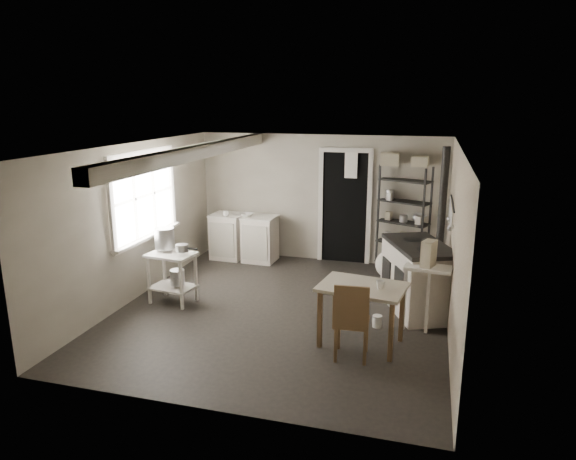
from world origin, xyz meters
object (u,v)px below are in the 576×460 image
(prep_table, at_px, (172,276))
(flour_sack, at_px, (386,263))
(stockpot, at_px, (165,238))
(chair, at_px, (352,318))
(shelf_rack, at_px, (404,216))
(work_table, at_px, (361,315))
(stove, at_px, (417,281))
(base_cabinets, at_px, (244,235))

(prep_table, relative_size, flour_sack, 1.72)
(stockpot, distance_m, flour_sack, 3.65)
(chair, bearing_deg, stockpot, 156.59)
(shelf_rack, bearing_deg, work_table, -73.12)
(stockpot, height_order, work_table, stockpot)
(stockpot, bearing_deg, chair, -19.68)
(stove, height_order, chair, chair)
(shelf_rack, distance_m, stove, 1.90)
(chair, height_order, flour_sack, chair)
(work_table, bearing_deg, stove, 63.64)
(prep_table, relative_size, work_table, 0.75)
(stove, xyz_separation_m, chair, (-0.67, -1.59, 0.05))
(prep_table, bearing_deg, work_table, -11.98)
(shelf_rack, bearing_deg, stove, -57.51)
(shelf_rack, distance_m, chair, 3.44)
(shelf_rack, xyz_separation_m, work_table, (-0.30, -3.04, -0.57))
(base_cabinets, distance_m, flour_sack, 2.66)
(base_cabinets, distance_m, work_table, 3.83)
(flour_sack, bearing_deg, chair, -92.70)
(work_table, xyz_separation_m, chair, (-0.06, -0.35, 0.10))
(prep_table, bearing_deg, base_cabinets, 83.01)
(stockpot, relative_size, stove, 0.25)
(stove, bearing_deg, shelf_rack, 76.80)
(base_cabinets, relative_size, flour_sack, 2.94)
(work_table, distance_m, chair, 0.37)
(work_table, xyz_separation_m, flour_sack, (0.08, 2.57, -0.14))
(base_cabinets, height_order, flour_sack, base_cabinets)
(work_table, relative_size, chair, 1.07)
(stockpot, xyz_separation_m, chair, (2.92, -1.04, -0.45))
(stockpot, bearing_deg, shelf_rack, 35.64)
(chair, bearing_deg, prep_table, 157.34)
(stockpot, xyz_separation_m, stove, (3.59, 0.55, -0.50))
(stove, bearing_deg, work_table, -139.60)
(stockpot, relative_size, chair, 0.33)
(prep_table, bearing_deg, stove, 10.50)
(stove, distance_m, flour_sack, 1.45)
(stockpot, relative_size, flour_sack, 0.71)
(base_cabinets, height_order, shelf_rack, shelf_rack)
(shelf_rack, bearing_deg, chair, -73.55)
(shelf_rack, xyz_separation_m, chair, (-0.36, -3.39, -0.46))
(work_table, height_order, flour_sack, work_table)
(shelf_rack, bearing_deg, flour_sack, -92.48)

